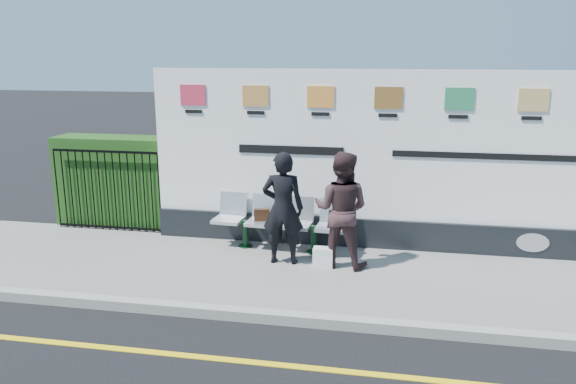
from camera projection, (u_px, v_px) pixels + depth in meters
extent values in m
plane|color=black|center=(328.00, 370.00, 6.16)|extent=(80.00, 80.00, 0.00)
cube|color=slate|center=(347.00, 277.00, 8.52)|extent=(14.00, 3.00, 0.12)
cube|color=gray|center=(337.00, 322.00, 7.09)|extent=(14.00, 0.18, 0.14)
cube|color=yellow|center=(328.00, 370.00, 6.15)|extent=(14.00, 0.10, 0.01)
cube|color=black|center=(383.00, 232.00, 9.65)|extent=(8.00, 0.30, 0.50)
cube|color=white|center=(386.00, 146.00, 9.28)|extent=(8.00, 0.14, 2.50)
cube|color=#1F4715|center=(118.00, 181.00, 10.82)|extent=(2.35, 0.70, 1.70)
imported|color=black|center=(283.00, 208.00, 8.76)|extent=(0.68, 0.47, 1.79)
imported|color=#362325|center=(341.00, 209.00, 8.65)|extent=(0.99, 0.83, 1.81)
cube|color=black|center=(262.00, 215.00, 9.48)|extent=(0.28, 0.17, 0.21)
cube|color=silver|center=(323.00, 257.00, 8.75)|extent=(0.31, 0.19, 0.31)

